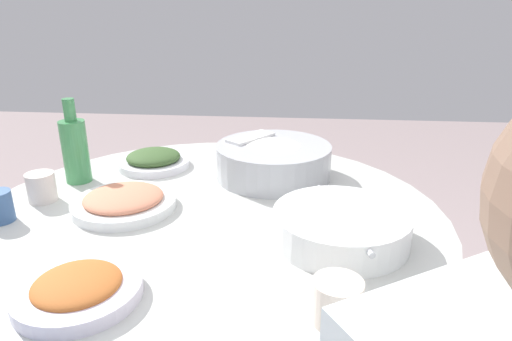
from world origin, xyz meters
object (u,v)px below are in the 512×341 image
at_px(round_dining_table, 211,263).
at_px(dish_shrimp, 124,201).
at_px(rice_bowl, 273,160).
at_px(tea_cup_side, 41,187).
at_px(green_bottle, 75,149).
at_px(soup_bowl, 341,227).
at_px(tea_cup_near, 337,301).
at_px(dish_tofu_braise, 78,289).
at_px(dish_greens, 154,160).

relative_size(round_dining_table, dish_shrimp, 4.52).
bearing_deg(rice_bowl, tea_cup_side, 20.97).
relative_size(dish_shrimp, green_bottle, 1.07).
bearing_deg(dish_shrimp, soup_bowl, 167.72).
xyz_separation_m(rice_bowl, tea_cup_near, (-0.13, 0.60, -0.01)).
height_order(rice_bowl, tea_cup_side, rice_bowl).
height_order(round_dining_table, dish_shrimp, dish_shrimp).
xyz_separation_m(dish_tofu_braise, tea_cup_near, (-0.42, 0.02, 0.02)).
bearing_deg(rice_bowl, soup_bowl, 114.13).
height_order(dish_shrimp, tea_cup_side, tea_cup_side).
distance_m(round_dining_table, tea_cup_near, 0.48).
bearing_deg(rice_bowl, dish_tofu_braise, 63.36).
bearing_deg(tea_cup_side, soup_bowl, 169.15).
relative_size(dish_greens, tea_cup_near, 2.63).
relative_size(dish_shrimp, dish_tofu_braise, 1.16).
xyz_separation_m(soup_bowl, tea_cup_near, (0.03, 0.25, 0.00)).
relative_size(soup_bowl, dish_tofu_braise, 1.42).
distance_m(rice_bowl, soup_bowl, 0.39).
height_order(green_bottle, tea_cup_near, green_bottle).
bearing_deg(dish_greens, dish_shrimp, 93.13).
height_order(soup_bowl, dish_shrimp, soup_bowl).
relative_size(dish_shrimp, tea_cup_side, 3.40).
relative_size(soup_bowl, tea_cup_near, 3.80).
bearing_deg(round_dining_table, tea_cup_near, 126.53).
xyz_separation_m(soup_bowl, green_bottle, (0.69, -0.27, 0.06)).
xyz_separation_m(dish_greens, green_bottle, (0.17, 0.13, 0.07)).
height_order(round_dining_table, soup_bowl, soup_bowl).
xyz_separation_m(tea_cup_near, tea_cup_side, (0.69, -0.39, 0.00)).
xyz_separation_m(round_dining_table, dish_greens, (0.22, -0.29, 0.16)).
height_order(rice_bowl, dish_shrimp, rice_bowl).
relative_size(round_dining_table, tea_cup_side, 15.34).
distance_m(round_dining_table, soup_bowl, 0.36).
bearing_deg(soup_bowl, dish_shrimp, -12.28).
relative_size(dish_tofu_braise, dish_greens, 1.01).
distance_m(round_dining_table, dish_tofu_braise, 0.41).
xyz_separation_m(dish_shrimp, tea_cup_near, (-0.47, 0.36, 0.02)).
xyz_separation_m(round_dining_table, soup_bowl, (-0.30, 0.11, 0.17)).
bearing_deg(dish_greens, rice_bowl, 172.27).
xyz_separation_m(rice_bowl, tea_cup_side, (0.56, 0.21, -0.01)).
height_order(rice_bowl, dish_greens, rice_bowl).
height_order(soup_bowl, dish_greens, soup_bowl).
bearing_deg(tea_cup_side, dish_greens, -127.40).
distance_m(green_bottle, tea_cup_side, 0.15).
bearing_deg(rice_bowl, tea_cup_near, 102.24).
xyz_separation_m(dish_shrimp, dish_tofu_braise, (-0.05, 0.34, -0.00)).
height_order(dish_greens, tea_cup_side, tea_cup_side).
relative_size(round_dining_table, dish_tofu_braise, 5.23).
xyz_separation_m(dish_tofu_braise, dish_greens, (0.06, -0.63, 0.00)).
distance_m(soup_bowl, tea_cup_side, 0.73).
height_order(green_bottle, tea_cup_side, green_bottle).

